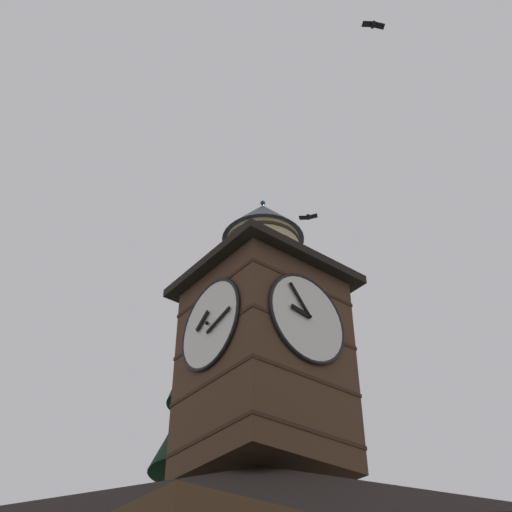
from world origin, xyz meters
name	(u,v)px	position (x,y,z in m)	size (l,w,h in m)	color
clock_tower	(264,342)	(1.34, -0.97, 10.78)	(4.19, 4.19, 8.88)	#4C3323
flying_bird_high	(308,217)	(-1.45, -1.82, 17.25)	(0.58, 0.64, 0.16)	black
flying_bird_low	(373,25)	(0.85, 3.99, 20.04)	(0.72, 0.53, 0.16)	black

